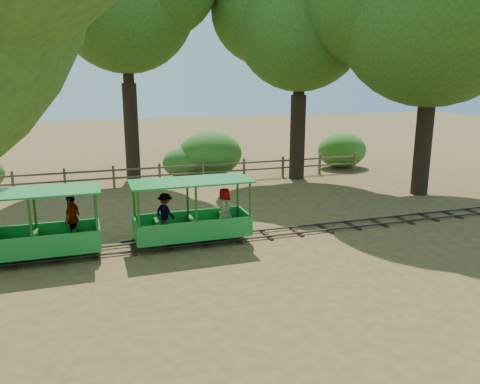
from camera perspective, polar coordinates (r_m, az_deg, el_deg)
name	(u,v)px	position (r m, az deg, el deg)	size (l,w,h in m)	color
ground	(235,239)	(14.06, -0.62, -5.72)	(90.00, 90.00, 0.00)	olive
track	(235,237)	(14.04, -0.62, -5.46)	(22.00, 1.00, 0.10)	#3F3D3A
carriage_front	(37,232)	(13.30, -23.52, -4.52)	(3.42, 1.40, 1.78)	#1D8830
carriage_rear	(192,217)	(13.55, -5.83, -3.10)	(3.42, 1.41, 1.78)	#1D8830
oak_ne	(300,16)	(22.51, 7.28, 20.52)	(7.58, 6.67, 10.14)	#2D2116
fence	(182,171)	(21.42, -7.13, 2.54)	(18.10, 0.10, 1.00)	brown
shrub_mid_w	(210,154)	(22.95, -3.66, 4.66)	(3.17, 2.43, 2.19)	#2D6B1E
shrub_mid_e	(185,162)	(22.73, -6.75, 3.61)	(2.15, 1.65, 1.49)	#2D6B1E
shrub_east	(342,150)	(25.78, 12.33, 5.00)	(2.70, 2.07, 1.87)	#2D6B1E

